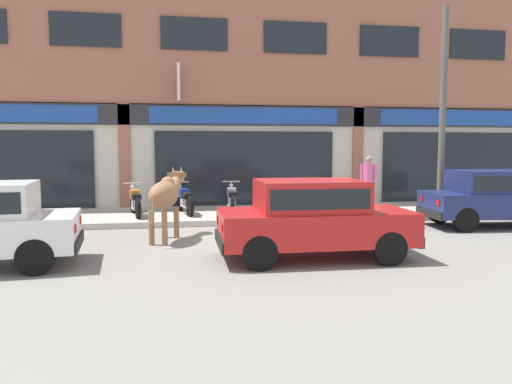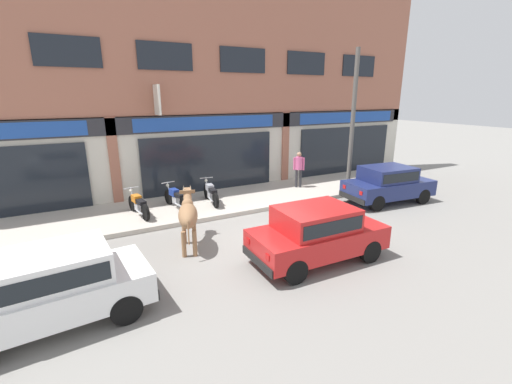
{
  "view_description": "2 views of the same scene",
  "coord_description": "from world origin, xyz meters",
  "views": [
    {
      "loc": [
        -2.51,
        -10.56,
        2.09
      ],
      "look_at": [
        -0.46,
        1.0,
        0.99
      ],
      "focal_mm": 35.0,
      "sensor_mm": 36.0,
      "label": 1
    },
    {
      "loc": [
        -5.12,
        -8.24,
        4.19
      ],
      "look_at": [
        -0.17,
        1.0,
        1.2
      ],
      "focal_mm": 24.0,
      "sensor_mm": 36.0,
      "label": 2
    }
  ],
  "objects": [
    {
      "name": "cow",
      "position": [
        -2.58,
        0.48,
        1.01
      ],
      "size": [
        0.98,
        2.08,
        1.61
      ],
      "color": "#936B47",
      "rests_on": "ground"
    },
    {
      "name": "car_0",
      "position": [
        -5.81,
        -1.54,
        0.81
      ],
      "size": [
        3.71,
        1.88,
        1.46
      ],
      "color": "black",
      "rests_on": "ground"
    },
    {
      "name": "ground_plane",
      "position": [
        0.0,
        0.0,
        0.0
      ],
      "size": [
        90.0,
        90.0,
        0.0
      ],
      "primitive_type": "plane",
      "color": "gray"
    },
    {
      "name": "shop_building",
      "position": [
        -0.0,
        5.79,
        4.43
      ],
      "size": [
        23.0,
        1.4,
        9.29
      ],
      "color": "#9E604C",
      "rests_on": "ground"
    },
    {
      "name": "motorcycle_2",
      "position": [
        -0.7,
        3.69,
        0.54
      ],
      "size": [
        0.52,
        1.81,
        0.88
      ],
      "color": "black",
      "rests_on": "sidewalk"
    },
    {
      "name": "motorcycle_0",
      "position": [
        -3.41,
        3.52,
        0.54
      ],
      "size": [
        0.57,
        1.8,
        0.88
      ],
      "color": "black",
      "rests_on": "sidewalk"
    },
    {
      "name": "car_2",
      "position": [
        5.73,
        0.9,
        0.81
      ],
      "size": [
        3.72,
        1.92,
        1.46
      ],
      "color": "black",
      "rests_on": "ground"
    },
    {
      "name": "utility_pole",
      "position": [
        5.15,
        2.5,
        3.06
      ],
      "size": [
        0.18,
        0.18,
        5.81
      ],
      "primitive_type": "cylinder",
      "color": "#595651",
      "rests_on": "sidewalk"
    },
    {
      "name": "motorcycle_1",
      "position": [
        -2.05,
        3.68,
        0.54
      ],
      "size": [
        0.59,
        1.8,
        0.88
      ],
      "color": "black",
      "rests_on": "sidewalk"
    },
    {
      "name": "pedestrian",
      "position": [
        3.6,
        4.01,
        1.14
      ],
      "size": [
        0.43,
        0.32,
        1.6
      ],
      "color": "#2D2D33",
      "rests_on": "sidewalk"
    },
    {
      "name": "sidewalk",
      "position": [
        0.0,
        3.87,
        0.08
      ],
      "size": [
        19.0,
        3.33,
        0.16
      ],
      "primitive_type": "cube",
      "color": "#B7AFA3",
      "rests_on": "ground"
    },
    {
      "name": "car_1",
      "position": [
        0.1,
        -1.8,
        0.81
      ],
      "size": [
        3.64,
        1.67,
        1.46
      ],
      "color": "black",
      "rests_on": "ground"
    }
  ]
}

